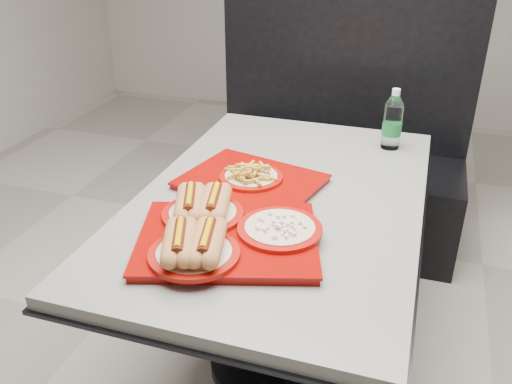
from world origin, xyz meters
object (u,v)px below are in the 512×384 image
(diner_table, at_px, (280,237))
(tray_far, at_px, (251,179))
(booth_bench, at_px, (335,161))
(water_bottle, at_px, (392,123))
(tray_near, at_px, (220,231))

(diner_table, xyz_separation_m, tray_far, (-0.12, 0.04, 0.19))
(booth_bench, xyz_separation_m, tray_far, (-0.12, -1.06, 0.37))
(water_bottle, bearing_deg, booth_bench, 117.44)
(booth_bench, bearing_deg, diner_table, -90.00)
(booth_bench, bearing_deg, water_bottle, -62.56)
(diner_table, distance_m, tray_near, 0.40)
(tray_near, bearing_deg, water_bottle, 65.69)
(booth_bench, relative_size, tray_far, 2.64)
(water_bottle, bearing_deg, diner_table, -120.06)
(tray_near, distance_m, water_bottle, 0.93)
(diner_table, xyz_separation_m, tray_near, (-0.08, -0.33, 0.20))
(diner_table, height_order, booth_bench, booth_bench)
(tray_near, distance_m, tray_far, 0.37)
(diner_table, relative_size, tray_far, 2.78)
(tray_far, bearing_deg, diner_table, -17.11)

